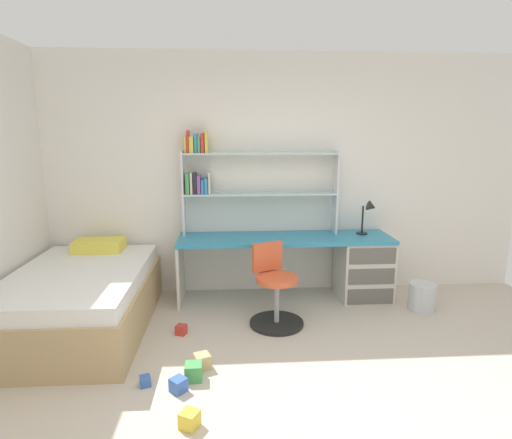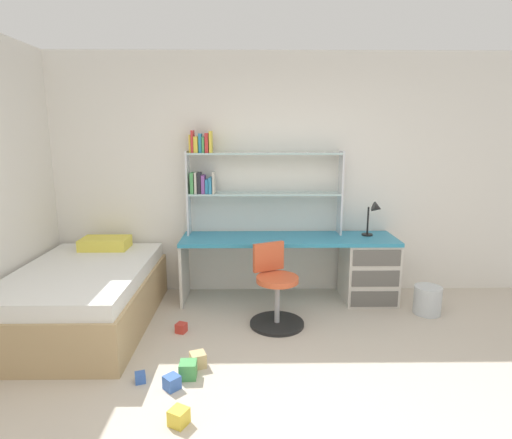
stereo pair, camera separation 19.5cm
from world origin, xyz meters
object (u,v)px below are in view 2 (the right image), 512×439
object	(u,v)px
bed_platform	(85,296)
toy_block_yellow_2	(179,417)
toy_block_red_4	(181,328)
swivel_chair	(276,294)
waste_bin	(427,300)
desk	(345,264)
desk_lamp	(375,213)
toy_block_natural_0	(198,360)
toy_block_blue_3	(140,378)
toy_block_green_1	(188,370)
bookshelf_hutch	(241,175)
toy_block_blue_5	(172,382)

from	to	relation	value
bed_platform	toy_block_yellow_2	xyz separation A→B (m)	(1.13, -1.43, -0.24)
toy_block_yellow_2	toy_block_red_4	size ratio (longest dim) A/B	1.22
toy_block_red_4	swivel_chair	bearing A→B (deg)	10.91
waste_bin	desk	bearing A→B (deg)	153.04
desk_lamp	toy_block_natural_0	xyz separation A→B (m)	(-1.76, -1.40, -0.91)
toy_block_blue_3	toy_block_red_4	world-z (taller)	toy_block_red_4
toy_block_natural_0	toy_block_green_1	xyz separation A→B (m)	(-0.06, -0.15, 0.01)
desk	bookshelf_hutch	size ratio (longest dim) A/B	1.36
toy_block_yellow_2	toy_block_blue_3	distance (m)	0.59
swivel_chair	toy_block_green_1	distance (m)	1.18
toy_block_blue_3	toy_block_red_4	xyz separation A→B (m)	(0.17, 0.79, 0.01)
toy_block_green_1	toy_block_yellow_2	distance (m)	0.52
bed_platform	toy_block_red_4	size ratio (longest dim) A/B	20.78
swivel_chair	toy_block_blue_3	xyz separation A→B (m)	(-1.06, -0.96, -0.27)
swivel_chair	bed_platform	distance (m)	1.82
bookshelf_hutch	toy_block_blue_5	xyz separation A→B (m)	(-0.47, -1.83, -1.31)
desk_lamp	waste_bin	xyz separation A→B (m)	(0.46, -0.43, -0.82)
swivel_chair	toy_block_blue_5	distance (m)	1.35
toy_block_natural_0	toy_block_red_4	size ratio (longest dim) A/B	1.31
swivel_chair	toy_block_green_1	bearing A→B (deg)	-128.19
bed_platform	toy_block_blue_5	size ratio (longest dim) A/B	18.18
swivel_chair	toy_block_red_4	size ratio (longest dim) A/B	8.82
toy_block_red_4	toy_block_blue_5	size ratio (longest dim) A/B	0.87
toy_block_red_4	toy_block_green_1	bearing A→B (deg)	-76.86
desk_lamp	toy_block_blue_3	xyz separation A→B (m)	(-2.16, -1.61, -0.93)
bookshelf_hutch	toy_block_yellow_2	xyz separation A→B (m)	(-0.36, -2.21, -1.31)
swivel_chair	toy_block_blue_3	size ratio (longest dim) A/B	10.41
waste_bin	toy_block_yellow_2	bearing A→B (deg)	-143.91
desk	toy_block_blue_5	distance (m)	2.33
bed_platform	swivel_chair	bearing A→B (deg)	-0.01
desk_lamp	toy_block_blue_5	world-z (taller)	desk_lamp
swivel_chair	toy_block_yellow_2	world-z (taller)	swivel_chair
desk_lamp	waste_bin	bearing A→B (deg)	-42.98
waste_bin	toy_block_green_1	bearing A→B (deg)	-153.71
swivel_chair	toy_block_natural_0	world-z (taller)	swivel_chair
desk	toy_block_red_4	distance (m)	1.89
toy_block_green_1	toy_block_blue_3	world-z (taller)	toy_block_green_1
desk_lamp	desk	bearing A→B (deg)	-172.52
toy_block_blue_5	desk	bearing A→B (deg)	45.86
toy_block_green_1	toy_block_red_4	world-z (taller)	toy_block_green_1
bookshelf_hutch	toy_block_blue_3	distance (m)	2.31
desk	toy_block_yellow_2	size ratio (longest dim) A/B	21.54
desk	toy_block_green_1	bearing A→B (deg)	-134.96
waste_bin	toy_block_blue_5	distance (m)	2.69
desk	desk_lamp	size ratio (longest dim) A/B	6.02
toy_block_natural_0	desk_lamp	bearing A→B (deg)	38.55
waste_bin	toy_block_blue_5	xyz separation A→B (m)	(-2.37, -1.27, -0.09)
swivel_chair	toy_block_yellow_2	xyz separation A→B (m)	(-0.69, -1.43, -0.25)
toy_block_blue_3	toy_block_green_1	bearing A→B (deg)	9.59
desk	toy_block_natural_0	xyz separation A→B (m)	(-1.46, -1.36, -0.35)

